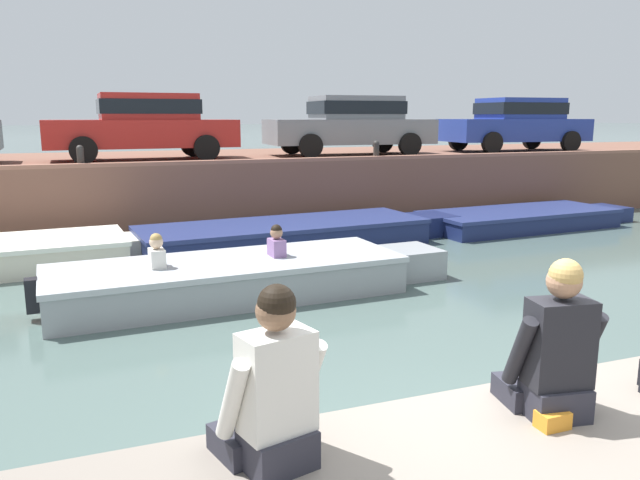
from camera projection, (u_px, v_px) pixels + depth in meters
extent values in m
plane|color=#4C605B|center=(276.00, 301.00, 9.05)|extent=(400.00, 400.00, 0.00)
cube|color=brown|center=(185.00, 187.00, 16.33)|extent=(60.00, 6.00, 1.61)
cube|color=#925F4C|center=(204.00, 162.00, 13.52)|extent=(60.00, 0.24, 0.08)
cube|color=silver|center=(154.00, 246.00, 11.82)|extent=(1.16, 1.09, 0.44)
cube|color=navy|center=(285.00, 237.00, 12.66)|extent=(5.90, 2.30, 0.44)
cube|color=navy|center=(426.00, 225.00, 14.12)|extent=(1.23, 1.11, 0.44)
cube|color=navy|center=(285.00, 224.00, 12.61)|extent=(5.96, 2.36, 0.08)
cube|color=brown|center=(265.00, 231.00, 12.44)|extent=(0.37, 1.68, 0.06)
cube|color=navy|center=(519.00, 221.00, 14.89)|extent=(4.80, 2.11, 0.36)
cube|color=navy|center=(604.00, 213.00, 16.04)|extent=(1.00, 1.06, 0.36)
cube|color=navy|center=(519.00, 212.00, 14.85)|extent=(4.87, 2.18, 0.08)
cube|color=brown|center=(507.00, 217.00, 14.72)|extent=(0.34, 1.65, 0.06)
cube|color=#93999E|center=(229.00, 282.00, 9.18)|extent=(5.14, 1.94, 0.48)
cube|color=#93999E|center=(406.00, 262.00, 10.39)|extent=(1.06, 0.98, 0.48)
cube|color=#B1B7BD|center=(228.00, 263.00, 9.13)|extent=(5.21, 2.00, 0.08)
cube|color=brown|center=(203.00, 272.00, 9.00)|extent=(0.32, 1.53, 0.06)
cube|color=black|center=(32.00, 296.00, 8.12)|extent=(0.17, 0.21, 0.45)
cube|color=#8C669E|center=(277.00, 253.00, 9.41)|extent=(0.22, 0.33, 0.44)
sphere|color=#A37556|center=(276.00, 233.00, 9.35)|extent=(0.19, 0.19, 0.19)
sphere|color=black|center=(276.00, 230.00, 9.34)|extent=(0.17, 0.17, 0.17)
cube|color=silver|center=(157.00, 264.00, 8.71)|extent=(0.22, 0.33, 0.44)
sphere|color=beige|center=(156.00, 242.00, 8.65)|extent=(0.19, 0.19, 0.19)
sphere|color=tan|center=(156.00, 239.00, 8.64)|extent=(0.17, 0.17, 0.17)
cube|color=#B2231E|center=(142.00, 134.00, 14.72)|extent=(4.36, 1.78, 0.64)
cube|color=#B2231E|center=(148.00, 107.00, 14.66)|extent=(2.19, 1.54, 0.60)
cube|color=black|center=(148.00, 107.00, 14.66)|extent=(2.28, 1.57, 0.33)
cylinder|color=black|center=(83.00, 150.00, 13.49)|extent=(0.60, 0.19, 0.60)
cylinder|color=black|center=(81.00, 147.00, 15.09)|extent=(0.60, 0.19, 0.60)
cylinder|color=black|center=(207.00, 148.00, 14.48)|extent=(0.60, 0.19, 0.60)
cylinder|color=black|center=(193.00, 145.00, 16.07)|extent=(0.60, 0.19, 0.60)
cube|color=slate|center=(349.00, 132.00, 16.60)|extent=(4.46, 1.89, 0.64)
cube|color=slate|center=(356.00, 108.00, 16.53)|extent=(2.26, 1.59, 0.60)
cube|color=black|center=(356.00, 108.00, 16.53)|extent=(2.35, 1.63, 0.33)
cylinder|color=black|center=(311.00, 146.00, 15.43)|extent=(0.61, 0.21, 0.60)
cylinder|color=black|center=(292.00, 143.00, 17.05)|extent=(0.61, 0.21, 0.60)
cylinder|color=black|center=(410.00, 144.00, 16.27)|extent=(0.61, 0.21, 0.60)
cylinder|color=black|center=(383.00, 142.00, 17.89)|extent=(0.61, 0.21, 0.60)
cube|color=#233893|center=(514.00, 130.00, 18.47)|extent=(4.36, 1.89, 0.64)
cube|color=#233893|center=(520.00, 109.00, 18.40)|extent=(2.20, 1.60, 0.60)
cube|color=black|center=(520.00, 109.00, 18.40)|extent=(2.29, 1.64, 0.33)
cylinder|color=black|center=(492.00, 143.00, 17.28)|extent=(0.61, 0.20, 0.60)
cylinder|color=black|center=(458.00, 140.00, 18.93)|extent=(0.61, 0.20, 0.60)
cylinder|color=black|center=(571.00, 141.00, 18.13)|extent=(0.61, 0.20, 0.60)
cylinder|color=black|center=(532.00, 139.00, 19.77)|extent=(0.61, 0.20, 0.60)
cylinder|color=#2D2B28|center=(81.00, 158.00, 12.74)|extent=(0.14, 0.14, 0.35)
sphere|color=#2D2B28|center=(80.00, 149.00, 12.70)|extent=(0.15, 0.15, 0.15)
cylinder|color=#2D2B28|center=(376.00, 152.00, 15.09)|extent=(0.14, 0.14, 0.35)
sphere|color=#2D2B28|center=(376.00, 144.00, 15.05)|extent=(0.15, 0.15, 0.15)
cube|color=#282833|center=(278.00, 449.00, 3.15)|extent=(0.40, 0.35, 0.20)
cube|color=#282833|center=(257.00, 436.00, 3.34)|extent=(0.50, 0.42, 0.14)
cube|color=silver|center=(277.00, 382.00, 3.08)|extent=(0.40, 0.30, 0.52)
cylinder|color=silver|center=(308.00, 378.00, 3.26)|extent=(0.16, 0.30, 0.47)
cylinder|color=silver|center=(233.00, 400.00, 3.01)|extent=(0.16, 0.30, 0.47)
sphere|color=brown|center=(276.00, 311.00, 3.01)|extent=(0.20, 0.20, 0.20)
sphere|color=black|center=(277.00, 303.00, 2.99)|extent=(0.19, 0.19, 0.19)
cube|color=#282833|center=(555.00, 401.00, 3.69)|extent=(0.38, 0.33, 0.20)
cube|color=#282833|center=(535.00, 390.00, 3.91)|extent=(0.49, 0.39, 0.14)
cube|color=black|center=(559.00, 343.00, 3.62)|extent=(0.39, 0.28, 0.52)
cylinder|color=black|center=(587.00, 346.00, 3.72)|extent=(0.14, 0.30, 0.47)
cylinder|color=black|center=(520.00, 351.00, 3.63)|extent=(0.14, 0.30, 0.47)
sphere|color=#A37556|center=(564.00, 281.00, 3.55)|extent=(0.20, 0.20, 0.20)
sphere|color=tan|center=(566.00, 275.00, 3.53)|extent=(0.19, 0.19, 0.19)
cylinder|color=#3F8CCC|center=(553.00, 406.00, 3.65)|extent=(0.06, 0.06, 0.18)
cylinder|color=white|center=(554.00, 389.00, 3.63)|extent=(0.04, 0.04, 0.02)
cube|color=orange|center=(553.00, 420.00, 3.56)|extent=(0.18, 0.12, 0.10)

